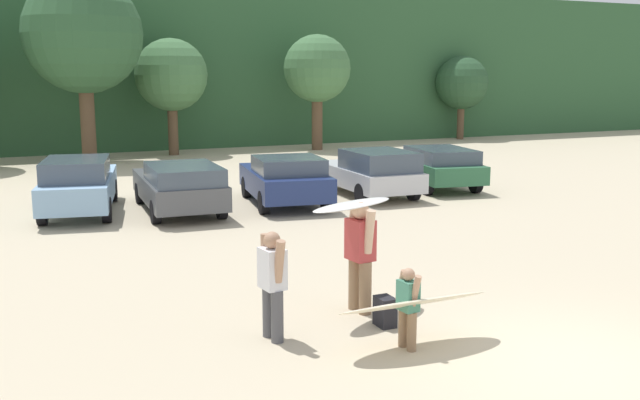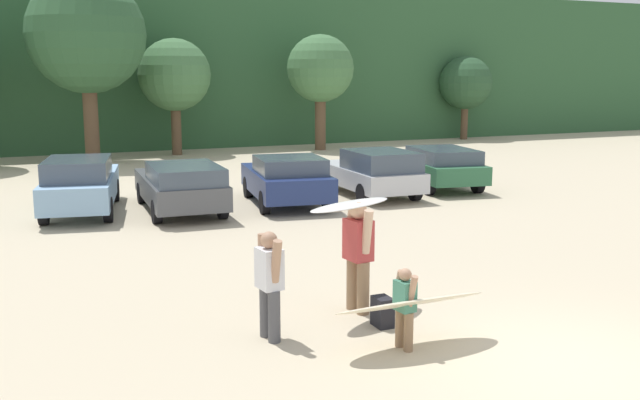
% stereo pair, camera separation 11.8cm
% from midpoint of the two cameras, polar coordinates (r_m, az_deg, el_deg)
% --- Properties ---
extents(ground_plane, '(120.00, 120.00, 0.00)m').
position_cam_midpoint_polar(ground_plane, '(10.14, 18.83, -12.18)').
color(ground_plane, '#C1B293').
extents(hillside_ridge, '(108.00, 12.00, 8.06)m').
position_cam_midpoint_polar(hillside_ridge, '(41.40, -15.23, 10.15)').
color(hillside_ridge, '#2D5633').
rests_on(hillside_ridge, ground_plane).
extents(tree_center_left, '(4.81, 4.81, 7.69)m').
position_cam_midpoint_polar(tree_center_left, '(31.42, -18.45, 12.34)').
color(tree_center_left, brown).
rests_on(tree_center_left, ground_plane).
extents(tree_far_left, '(3.28, 3.28, 5.29)m').
position_cam_midpoint_polar(tree_far_left, '(33.61, -11.86, 9.67)').
color(tree_far_left, brown).
rests_on(tree_far_left, ground_plane).
extents(tree_far_right, '(3.25, 3.25, 5.56)m').
position_cam_midpoint_polar(tree_far_right, '(35.14, -0.33, 10.34)').
color(tree_far_right, brown).
rests_on(tree_far_right, ground_plane).
extents(tree_ridge_back, '(2.97, 2.97, 4.66)m').
position_cam_midpoint_polar(tree_ridge_back, '(41.59, 11.14, 9.10)').
color(tree_ridge_back, brown).
rests_on(tree_ridge_back, ground_plane).
extents(parked_car_sky_blue, '(2.59, 4.95, 1.54)m').
position_cam_midpoint_polar(parked_car_sky_blue, '(20.27, -18.79, 1.20)').
color(parked_car_sky_blue, '#84ADD1').
rests_on(parked_car_sky_blue, ground_plane).
extents(parked_car_dark_gray, '(2.10, 4.70, 1.38)m').
position_cam_midpoint_polar(parked_car_dark_gray, '(19.75, -11.29, 1.15)').
color(parked_car_dark_gray, '#4C4F54').
rests_on(parked_car_dark_gray, ground_plane).
extents(parked_car_navy, '(2.54, 4.37, 1.42)m').
position_cam_midpoint_polar(parked_car_navy, '(20.54, -2.95, 1.69)').
color(parked_car_navy, navy).
rests_on(parked_car_navy, ground_plane).
extents(parked_car_silver, '(2.04, 4.31, 1.46)m').
position_cam_midpoint_polar(parked_car_silver, '(21.97, 3.93, 2.26)').
color(parked_car_silver, silver).
rests_on(parked_car_silver, ground_plane).
extents(parked_car_forest_green, '(2.56, 4.80, 1.35)m').
position_cam_midpoint_polar(parked_car_forest_green, '(23.91, 8.98, 2.75)').
color(parked_car_forest_green, '#2D6642').
rests_on(parked_car_forest_green, ground_plane).
extents(person_adult, '(0.37, 0.77, 1.77)m').
position_cam_midpoint_polar(person_adult, '(11.30, 2.92, -4.02)').
color(person_adult, '#8C6B4C').
rests_on(person_adult, ground_plane).
extents(person_child, '(0.24, 0.52, 1.15)m').
position_cam_midpoint_polar(person_child, '(9.94, 6.67, -8.18)').
color(person_child, '#8C6B4C').
rests_on(person_child, ground_plane).
extents(person_companion, '(0.33, 0.63, 1.57)m').
position_cam_midpoint_polar(person_companion, '(10.16, -4.14, -6.30)').
color(person_companion, '#4C4C51').
rests_on(person_companion, ground_plane).
extents(surfboard_white, '(1.79, 1.13, 0.08)m').
position_cam_midpoint_polar(surfboard_white, '(11.13, 2.31, -0.38)').
color(surfboard_white, white).
extents(surfboard_cream, '(2.31, 0.62, 0.32)m').
position_cam_midpoint_polar(surfboard_cream, '(9.99, 7.19, -8.12)').
color(surfboard_cream, beige).
extents(backpack_dropped, '(0.24, 0.34, 0.45)m').
position_cam_midpoint_polar(backpack_dropped, '(10.89, 4.88, -8.84)').
color(backpack_dropped, black).
rests_on(backpack_dropped, ground_plane).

